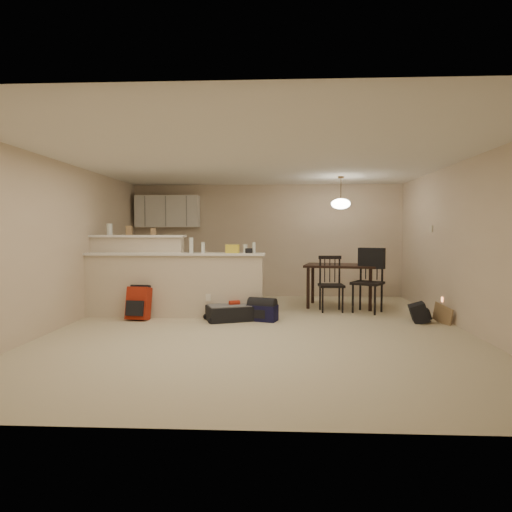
# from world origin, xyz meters

# --- Properties ---
(room) EXTENTS (7.00, 7.02, 2.50)m
(room) POSITION_xyz_m (0.00, 0.00, 1.25)
(room) COLOR beige
(room) RESTS_ON ground
(breakfast_bar) EXTENTS (3.08, 0.58, 1.39)m
(breakfast_bar) POSITION_xyz_m (-1.76, 0.98, 0.61)
(breakfast_bar) COLOR beige
(breakfast_bar) RESTS_ON ground
(upper_cabinets) EXTENTS (1.40, 0.34, 0.70)m
(upper_cabinets) POSITION_xyz_m (-2.20, 3.32, 1.90)
(upper_cabinets) COLOR white
(upper_cabinets) RESTS_ON room
(kitchen_counter) EXTENTS (1.80, 0.60, 0.90)m
(kitchen_counter) POSITION_xyz_m (-2.00, 3.19, 0.45)
(kitchen_counter) COLOR white
(kitchen_counter) RESTS_ON ground
(thermostat) EXTENTS (0.02, 0.12, 0.12)m
(thermostat) POSITION_xyz_m (2.98, 1.55, 1.50)
(thermostat) COLOR beige
(thermostat) RESTS_ON room
(jar) EXTENTS (0.10, 0.10, 0.20)m
(jar) POSITION_xyz_m (-2.69, 1.12, 1.49)
(jar) COLOR silver
(jar) RESTS_ON breakfast_bar
(cereal_box) EXTENTS (0.10, 0.07, 0.16)m
(cereal_box) POSITION_xyz_m (-2.34, 1.12, 1.47)
(cereal_box) COLOR #97754E
(cereal_box) RESTS_ON breakfast_bar
(small_box) EXTENTS (0.08, 0.06, 0.12)m
(small_box) POSITION_xyz_m (-1.91, 1.12, 1.45)
(small_box) COLOR #97754E
(small_box) RESTS_ON breakfast_bar
(bottle_a) EXTENTS (0.07, 0.07, 0.26)m
(bottle_a) POSITION_xyz_m (-1.21, 0.90, 1.22)
(bottle_a) COLOR silver
(bottle_a) RESTS_ON breakfast_bar
(bottle_b) EXTENTS (0.06, 0.06, 0.18)m
(bottle_b) POSITION_xyz_m (-1.01, 0.90, 1.18)
(bottle_b) COLOR silver
(bottle_b) RESTS_ON breakfast_bar
(bag_lump) EXTENTS (0.22, 0.18, 0.14)m
(bag_lump) POSITION_xyz_m (-0.51, 0.90, 1.16)
(bag_lump) COLOR #97754E
(bag_lump) RESTS_ON breakfast_bar
(pouch) EXTENTS (0.12, 0.10, 0.08)m
(pouch) POSITION_xyz_m (-0.23, 0.90, 1.13)
(pouch) COLOR #97754E
(pouch) RESTS_ON breakfast_bar
(extra_item_x) EXTENTS (0.06, 0.06, 0.18)m
(extra_item_x) POSITION_xyz_m (-0.15, 0.90, 1.18)
(extra_item_x) COLOR silver
(extra_item_x) RESTS_ON breakfast_bar
(extra_item_y) EXTENTS (0.07, 0.07, 0.14)m
(extra_item_y) POSITION_xyz_m (-0.29, 0.90, 1.16)
(extra_item_y) COLOR silver
(extra_item_y) RESTS_ON breakfast_bar
(dining_table) EXTENTS (1.46, 1.11, 0.82)m
(dining_table) POSITION_xyz_m (1.45, 2.06, 0.72)
(dining_table) COLOR black
(dining_table) RESTS_ON ground
(pendant_lamp) EXTENTS (0.36, 0.36, 0.62)m
(pendant_lamp) POSITION_xyz_m (1.45, 2.06, 1.99)
(pendant_lamp) COLOR brown
(pendant_lamp) RESTS_ON room
(dining_chair_near) EXTENTS (0.46, 0.44, 1.01)m
(dining_chair_near) POSITION_xyz_m (1.22, 1.55, 0.50)
(dining_chair_near) COLOR black
(dining_chair_near) RESTS_ON ground
(dining_chair_far) EXTENTS (0.66, 0.66, 1.13)m
(dining_chair_far) POSITION_xyz_m (1.86, 1.47, 0.57)
(dining_chair_far) COLOR black
(dining_chair_far) RESTS_ON ground
(suitcase) EXTENTS (0.83, 0.68, 0.24)m
(suitcase) POSITION_xyz_m (-0.53, 0.61, 0.12)
(suitcase) COLOR black
(suitcase) RESTS_ON ground
(red_backpack) EXTENTS (0.38, 0.26, 0.53)m
(red_backpack) POSITION_xyz_m (-2.03, 0.61, 0.27)
(red_backpack) COLOR #A42412
(red_backpack) RESTS_ON ground
(navy_duffel) EXTENTS (0.53, 0.40, 0.26)m
(navy_duffel) POSITION_xyz_m (0.01, 0.61, 0.13)
(navy_duffel) COLOR black
(navy_duffel) RESTS_ON ground
(black_daypack) EXTENTS (0.29, 0.37, 0.30)m
(black_daypack) POSITION_xyz_m (2.51, 0.61, 0.15)
(black_daypack) COLOR black
(black_daypack) RESTS_ON ground
(cardboard_sheet) EXTENTS (0.17, 0.36, 0.29)m
(cardboard_sheet) POSITION_xyz_m (2.85, 0.52, 0.15)
(cardboard_sheet) COLOR #97754E
(cardboard_sheet) RESTS_ON ground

